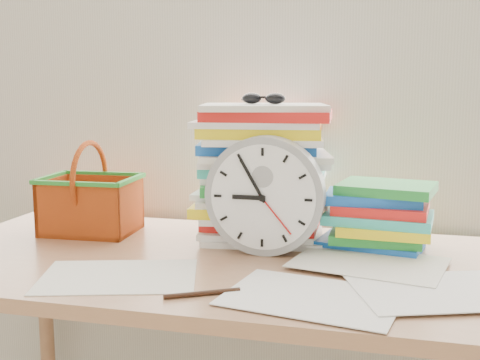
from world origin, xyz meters
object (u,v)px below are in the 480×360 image
(paper_stack, at_px, (262,172))
(book_stack, at_px, (379,217))
(clock, at_px, (265,195))
(basket, at_px, (90,188))
(desk, at_px, (219,289))

(paper_stack, distance_m, book_stack, 0.31)
(paper_stack, bearing_deg, book_stack, -8.69)
(clock, xyz_separation_m, book_stack, (0.26, 0.10, -0.06))
(book_stack, bearing_deg, basket, -178.65)
(clock, distance_m, basket, 0.50)
(desk, height_order, paper_stack, paper_stack)
(book_stack, height_order, basket, basket)
(clock, bearing_deg, book_stack, 22.00)
(paper_stack, height_order, clock, paper_stack)
(desk, xyz_separation_m, paper_stack, (0.05, 0.21, 0.25))
(clock, bearing_deg, paper_stack, 104.72)
(paper_stack, bearing_deg, clock, -75.28)
(paper_stack, relative_size, clock, 1.24)
(book_stack, xyz_separation_m, basket, (-0.75, -0.02, 0.04))
(desk, relative_size, basket, 5.81)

